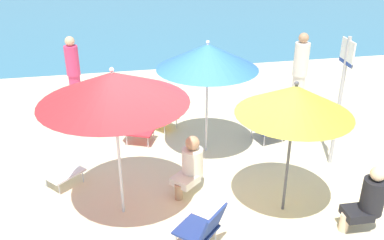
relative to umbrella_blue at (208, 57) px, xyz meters
The scene contains 15 objects.
ground_plane 2.21m from the umbrella_blue, 117.81° to the right, with size 40.00×40.00×0.00m, color beige.
sea_water 12.94m from the umbrella_blue, 92.78° to the left, with size 40.00×16.00×0.01m, color teal.
umbrella_blue is the anchor object (origin of this frame).
umbrella_red 2.17m from the umbrella_blue, 136.04° to the right, with size 1.92×1.92×2.15m.
umbrella_yellow 2.01m from the umbrella_blue, 69.69° to the right, with size 1.53×1.53×1.95m.
beach_chair_a 1.98m from the umbrella_blue, 122.31° to the left, with size 0.73×0.74×0.62m.
beach_chair_b 1.99m from the umbrella_blue, 154.49° to the left, with size 0.73×0.66×0.63m.
beach_chair_c 2.93m from the umbrella_blue, 167.52° to the right, with size 0.75×0.75×0.61m.
beach_chair_d 2.90m from the umbrella_blue, 103.81° to the right, with size 0.71×0.71×0.65m.
beach_chair_e 1.94m from the umbrella_blue, ahead, with size 0.71×0.66×0.71m.
person_a 3.23m from the umbrella_blue, 57.38° to the right, with size 0.55×0.31×0.96m.
person_b 3.44m from the umbrella_blue, 135.26° to the left, with size 0.28×0.28×1.64m.
person_c 1.82m from the umbrella_blue, 113.98° to the right, with size 0.54×0.52×0.91m.
person_d 2.66m from the umbrella_blue, 27.51° to the left, with size 0.30×0.30×1.77m.
warning_sign 2.19m from the umbrella_blue, 22.52° to the right, with size 0.07×0.43×2.20m.
Camera 1 is at (-0.93, -5.31, 3.75)m, focal length 39.38 mm.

